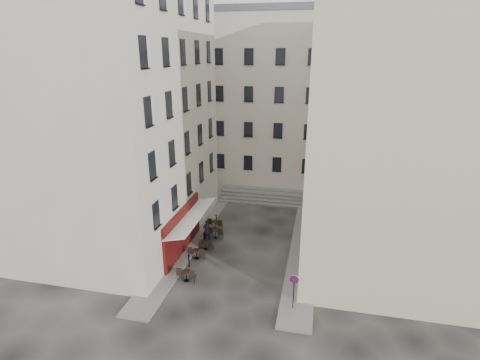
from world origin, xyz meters
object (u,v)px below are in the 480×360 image
(bistro_table_a, at_px, (186,275))
(pedestrian, at_px, (207,230))
(bistro_table_b, at_px, (197,253))
(no_parking_sign, at_px, (294,286))

(bistro_table_a, distance_m, pedestrian, 5.82)
(pedestrian, bearing_deg, bistro_table_a, 78.40)
(bistro_table_a, height_order, bistro_table_b, bistro_table_a)
(bistro_table_a, bearing_deg, bistro_table_b, 95.28)
(bistro_table_b, xyz_separation_m, pedestrian, (-0.11, 2.95, 0.40))
(pedestrian, bearing_deg, no_parking_sign, 120.85)
(bistro_table_a, relative_size, pedestrian, 0.76)
(bistro_table_b, bearing_deg, no_parking_sign, -29.93)
(no_parking_sign, bearing_deg, bistro_table_a, 174.03)
(bistro_table_b, bearing_deg, pedestrian, 92.19)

